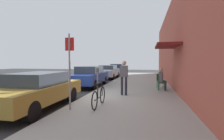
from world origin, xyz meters
TOP-DOWN VIEW (x-y plane):
  - ground_plane at (0.00, 0.00)m, footprint 60.00×60.00m
  - sidewalk_slab at (2.25, 2.00)m, footprint 4.50×32.00m
  - building_facade at (4.65, 2.00)m, footprint 1.40×32.00m
  - parked_car_0 at (-1.10, -2.21)m, footprint 1.80×4.40m
  - parked_car_1 at (-1.10, 3.80)m, footprint 1.80×4.40m
  - parked_car_2 at (-1.10, 9.79)m, footprint 1.80×4.40m
  - parked_car_3 at (-1.10, 15.31)m, footprint 1.80×4.40m
  - parking_meter at (0.45, 0.63)m, footprint 0.12×0.10m
  - street_sign at (0.40, -2.54)m, footprint 0.32×0.06m
  - bicycle_0 at (1.24, -1.88)m, footprint 0.46×1.71m
  - cafe_chair_0 at (3.74, 2.40)m, footprint 0.51×0.51m
  - seated_patron_0 at (3.79, 2.39)m, footprint 0.48×0.42m
  - cafe_chair_1 at (3.74, 3.40)m, footprint 0.56×0.56m
  - pedestrian_standing at (1.85, 0.47)m, footprint 0.36×0.22m

SIDE VIEW (x-z plane):
  - ground_plane at x=0.00m, z-range 0.00..0.00m
  - sidewalk_slab at x=2.25m, z-range 0.00..0.12m
  - bicycle_0 at x=1.24m, z-range 0.03..0.93m
  - cafe_chair_0 at x=3.74m, z-range 0.19..1.06m
  - cafe_chair_1 at x=3.74m, z-range 0.19..1.06m
  - parked_car_0 at x=-1.10m, z-range 0.03..1.39m
  - parked_car_2 at x=-1.10m, z-range 0.04..1.41m
  - parked_car_1 at x=-1.10m, z-range 0.02..1.46m
  - parked_car_3 at x=-1.10m, z-range 0.03..1.47m
  - seated_patron_0 at x=3.79m, z-range 0.17..1.46m
  - parking_meter at x=0.45m, z-range 0.23..1.55m
  - pedestrian_standing at x=1.85m, z-range 0.27..1.97m
  - street_sign at x=0.40m, z-range 0.34..2.94m
  - building_facade at x=4.65m, z-range 0.00..5.90m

